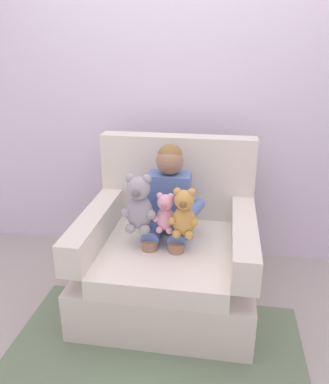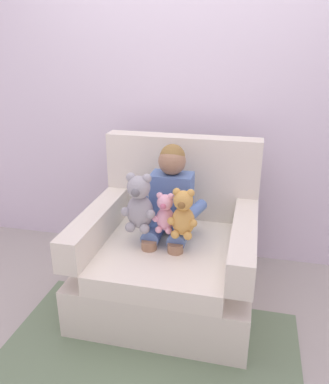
% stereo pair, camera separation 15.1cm
% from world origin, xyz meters
% --- Properties ---
extents(ground_plane, '(8.00, 8.00, 0.00)m').
position_xyz_m(ground_plane, '(0.00, 0.00, 0.00)').
color(ground_plane, '#ADA89E').
extents(back_wall, '(6.00, 0.10, 2.60)m').
position_xyz_m(back_wall, '(0.00, 0.74, 1.30)').
color(back_wall, silver).
rests_on(back_wall, ground).
extents(armchair, '(1.04, 0.98, 1.00)m').
position_xyz_m(armchair, '(0.00, 0.05, 0.31)').
color(armchair, silver).
rests_on(armchair, ground).
extents(seated_child, '(0.45, 0.39, 0.82)m').
position_xyz_m(seated_child, '(-0.02, 0.08, 0.64)').
color(seated_child, '#597AB7').
rests_on(seated_child, armchair).
extents(plush_grey, '(0.21, 0.17, 0.35)m').
position_xyz_m(plush_grey, '(-0.16, -0.07, 0.70)').
color(plush_grey, '#9E9EA3').
rests_on(plush_grey, armchair).
extents(plush_pink, '(0.14, 0.12, 0.24)m').
position_xyz_m(plush_pink, '(-0.01, -0.06, 0.65)').
color(plush_pink, '#EAA8BC').
rests_on(plush_pink, armchair).
extents(plush_honey, '(0.17, 0.14, 0.29)m').
position_xyz_m(plush_honey, '(0.10, -0.10, 0.67)').
color(plush_honey, gold).
rests_on(plush_honey, armchair).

